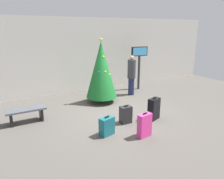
% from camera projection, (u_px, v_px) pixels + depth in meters
% --- Properties ---
extents(ground_plane, '(16.00, 16.00, 0.00)m').
position_uv_depth(ground_plane, '(119.00, 115.00, 7.84)').
color(ground_plane, '#514C47').
extents(back_wall, '(16.00, 0.20, 3.52)m').
position_uv_depth(back_wall, '(80.00, 55.00, 10.44)').
color(back_wall, beige).
rests_on(back_wall, ground_plane).
extents(holiday_tree, '(1.28, 1.28, 2.64)m').
position_uv_depth(holiday_tree, '(101.00, 70.00, 8.84)').
color(holiday_tree, '#4C3319').
rests_on(holiday_tree, ground_plane).
extents(flight_info_kiosk, '(0.87, 0.18, 2.14)m').
position_uv_depth(flight_info_kiosk, '(139.00, 60.00, 10.77)').
color(flight_info_kiosk, '#333338').
rests_on(flight_info_kiosk, ground_plane).
extents(waiting_bench, '(1.25, 0.44, 0.48)m').
position_uv_depth(waiting_bench, '(26.00, 113.00, 7.09)').
color(waiting_bench, '#4C5159').
rests_on(waiting_bench, ground_plane).
extents(traveller_0, '(0.45, 0.45, 1.83)m').
position_uv_depth(traveller_0, '(131.00, 74.00, 9.95)').
color(traveller_0, '#1E234C').
rests_on(traveller_0, ground_plane).
extents(suitcase_0, '(0.45, 0.25, 0.73)m').
position_uv_depth(suitcase_0, '(145.00, 125.00, 6.17)').
color(suitcase_0, '#E5388C').
rests_on(suitcase_0, ground_plane).
extents(suitcase_1, '(0.48, 0.35, 0.58)m').
position_uv_depth(suitcase_1, '(107.00, 126.00, 6.29)').
color(suitcase_1, '#19606B').
rests_on(suitcase_1, ground_plane).
extents(suitcase_2, '(0.37, 0.26, 0.61)m').
position_uv_depth(suitcase_2, '(126.00, 115.00, 7.09)').
color(suitcase_2, '#232326').
rests_on(suitcase_2, ground_plane).
extents(suitcase_3, '(0.50, 0.37, 0.78)m').
position_uv_depth(suitcase_3, '(154.00, 109.00, 7.36)').
color(suitcase_3, black).
rests_on(suitcase_3, ground_plane).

